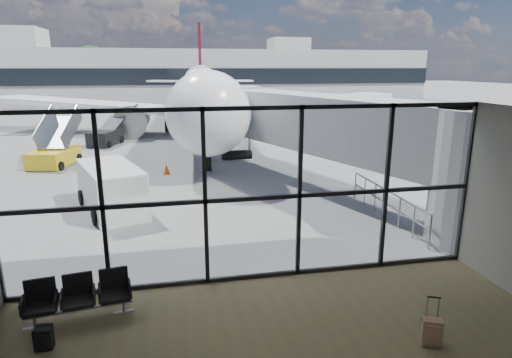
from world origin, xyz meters
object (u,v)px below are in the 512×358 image
object	(u,v)px
seating_row	(79,295)
suitcase	(432,332)
service_van	(112,188)
airliner	(203,93)
backpack	(43,338)
belt_loader	(106,136)
mobile_stairs	(55,155)

from	to	relation	value
seating_row	suitcase	xyz separation A→B (m)	(7.03, -2.45, -0.24)
service_van	airliner	bearing A→B (deg)	56.61
backpack	seating_row	bearing A→B (deg)	70.17
backpack	service_van	size ratio (longest dim) A/B	0.11
airliner	backpack	bearing A→B (deg)	-96.84
belt_loader	mobile_stairs	distance (m)	6.58
seating_row	suitcase	size ratio (longest dim) A/B	2.17
suitcase	airliner	bearing A→B (deg)	116.73
airliner	service_van	world-z (taller)	airliner
suitcase	airliner	size ratio (longest dim) A/B	0.03
seating_row	backpack	size ratio (longest dim) A/B	4.44
seating_row	belt_loader	bearing A→B (deg)	87.68
airliner	mobile_stairs	size ratio (longest dim) A/B	10.32
belt_loader	mobile_stairs	world-z (taller)	mobile_stairs
backpack	mobile_stairs	distance (m)	17.78
seating_row	mobile_stairs	size ratio (longest dim) A/B	0.56
backpack	airliner	world-z (taller)	airliner
mobile_stairs	airliner	bearing A→B (deg)	67.16
seating_row	airliner	xyz separation A→B (m)	(5.06, 28.92, 2.64)
suitcase	seating_row	bearing A→B (deg)	-176.10
service_van	suitcase	bearing A→B (deg)	-73.75
backpack	service_van	bearing A→B (deg)	92.33
airliner	service_van	size ratio (longest dim) A/B	9.18
backpack	service_van	world-z (taller)	service_van
seating_row	mobile_stairs	world-z (taller)	mobile_stairs
suitcase	service_van	size ratio (longest dim) A/B	0.23
seating_row	belt_loader	world-z (taller)	belt_loader
suitcase	service_van	distance (m)	12.21
airliner	mobile_stairs	distance (m)	15.92
suitcase	airliner	world-z (taller)	airliner
service_van	belt_loader	size ratio (longest dim) A/B	1.06
airliner	belt_loader	bearing A→B (deg)	-135.91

